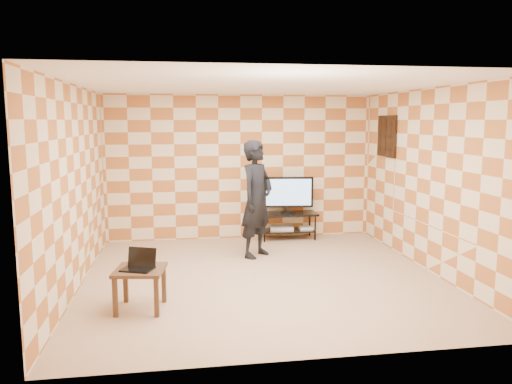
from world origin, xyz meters
TOP-DOWN VIEW (x-y plane):
  - floor at (0.00, 0.00)m, footprint 5.00×5.00m
  - wall_back at (0.00, 2.50)m, footprint 5.00×0.02m
  - wall_front at (0.00, -2.50)m, footprint 5.00×0.02m
  - wall_left at (-2.50, 0.00)m, footprint 0.02×5.00m
  - wall_right at (2.50, 0.00)m, footprint 0.02×5.00m
  - ceiling at (0.00, 0.00)m, footprint 5.00×5.00m
  - wall_art at (2.47, 1.55)m, footprint 0.04×0.72m
  - tv_stand at (0.87, 2.26)m, footprint 1.09×0.49m
  - tv at (0.87, 2.25)m, footprint 0.94×0.21m
  - dvd_player at (0.76, 2.27)m, footprint 0.47×0.37m
  - game_console at (1.21, 2.23)m, footprint 0.25×0.18m
  - side_table at (-1.63, -0.97)m, footprint 0.64×0.64m
  - laptop at (-1.63, -0.98)m, footprint 0.43×0.39m
  - person at (0.10, 1.14)m, footprint 0.81×0.82m

SIDE VIEW (x-z plane):
  - floor at x=0.00m, z-range 0.00..0.00m
  - game_console at x=1.21m, z-range 0.17..0.23m
  - dvd_player at x=0.76m, z-range 0.17..0.24m
  - tv_stand at x=0.87m, z-range 0.12..0.62m
  - side_table at x=-1.63m, z-range 0.16..0.66m
  - laptop at x=-1.63m, z-range 0.43..0.67m
  - tv at x=0.87m, z-range 0.54..1.22m
  - person at x=0.10m, z-range 0.00..1.91m
  - wall_back at x=0.00m, z-range 0.00..2.70m
  - wall_front at x=0.00m, z-range 0.00..2.70m
  - wall_left at x=-2.50m, z-range 0.00..2.70m
  - wall_right at x=2.50m, z-range 0.00..2.70m
  - wall_art at x=2.47m, z-range 1.59..2.31m
  - ceiling at x=0.00m, z-range 2.69..2.71m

